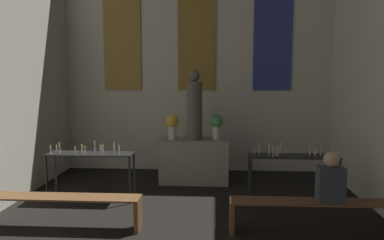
# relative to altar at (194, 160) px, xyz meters

# --- Properties ---
(wall_back) EXTENTS (6.39, 0.16, 5.92)m
(wall_back) POSITION_rel_altar_xyz_m (0.00, 1.04, 2.54)
(wall_back) COLOR beige
(wall_back) RESTS_ON ground_plane
(altar) EXTENTS (1.42, 0.76, 0.90)m
(altar) POSITION_rel_altar_xyz_m (0.00, 0.00, 0.00)
(altar) COLOR gray
(altar) RESTS_ON ground_plane
(statue) EXTENTS (0.32, 0.32, 1.43)m
(statue) POSITION_rel_altar_xyz_m (0.00, -0.00, 1.11)
(statue) COLOR #5B5651
(statue) RESTS_ON altar
(flower_vase_left) EXTENTS (0.28, 0.28, 0.52)m
(flower_vase_left) POSITION_rel_altar_xyz_m (-0.46, 0.00, 0.77)
(flower_vase_left) COLOR beige
(flower_vase_left) RESTS_ON altar
(flower_vase_right) EXTENTS (0.28, 0.28, 0.52)m
(flower_vase_right) POSITION_rel_altar_xyz_m (0.46, 0.00, 0.77)
(flower_vase_right) COLOR beige
(flower_vase_right) RESTS_ON altar
(candle_rack_left) EXTENTS (1.53, 0.43, 1.06)m
(candle_rack_left) POSITION_rel_altar_xyz_m (-1.78, -1.30, 0.30)
(candle_rack_left) COLOR black
(candle_rack_left) RESTS_ON ground_plane
(candle_rack_right) EXTENTS (1.53, 0.43, 1.05)m
(candle_rack_right) POSITION_rel_altar_xyz_m (1.78, -1.30, 0.30)
(candle_rack_right) COLOR black
(candle_rack_right) RESTS_ON ground_plane
(pew_back_left) EXTENTS (2.28, 0.36, 0.48)m
(pew_back_left) POSITION_rel_altar_xyz_m (-1.78, -2.57, -0.09)
(pew_back_left) COLOR brown
(pew_back_left) RESTS_ON ground_plane
(pew_back_right) EXTENTS (2.28, 0.36, 0.48)m
(pew_back_right) POSITION_rel_altar_xyz_m (1.78, -2.57, -0.09)
(pew_back_right) COLOR brown
(pew_back_right) RESTS_ON ground_plane
(person_seated) EXTENTS (0.36, 0.24, 0.70)m
(person_seated) POSITION_rel_altar_xyz_m (2.03, -2.57, 0.34)
(person_seated) COLOR #383D47
(person_seated) RESTS_ON pew_back_right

